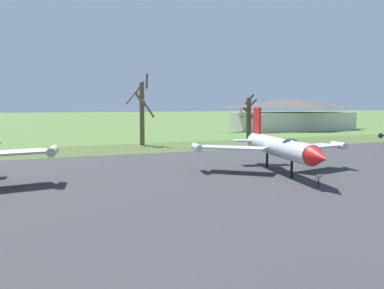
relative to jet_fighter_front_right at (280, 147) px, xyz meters
The scene contains 7 objects.
asphalt_apron 7.01m from the jet_fighter_front_right, 125.85° to the right, with size 89.70×45.29×0.05m, color #333335.
grass_verge_strip 23.61m from the jet_fighter_front_right, 99.64° to the left, with size 149.70×12.00×0.06m, color #425429.
jet_fighter_front_right is the anchor object (origin of this frame).
info_placard_front_right 6.84m from the jet_fighter_front_right, 106.99° to the right, with size 0.69×0.42×0.99m.
bare_tree_left_of_center 27.17m from the jet_fighter_front_right, 91.73° to the left, with size 3.60×3.61×8.91m.
bare_tree_center 31.27m from the jet_fighter_front_right, 61.40° to the left, with size 2.55×2.74×6.54m.
visitor_building 61.28m from the jet_fighter_front_right, 51.18° to the left, with size 24.13×12.57×6.23m.
Camera 1 is at (-16.68, -8.73, 5.06)m, focal length 44.10 mm.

